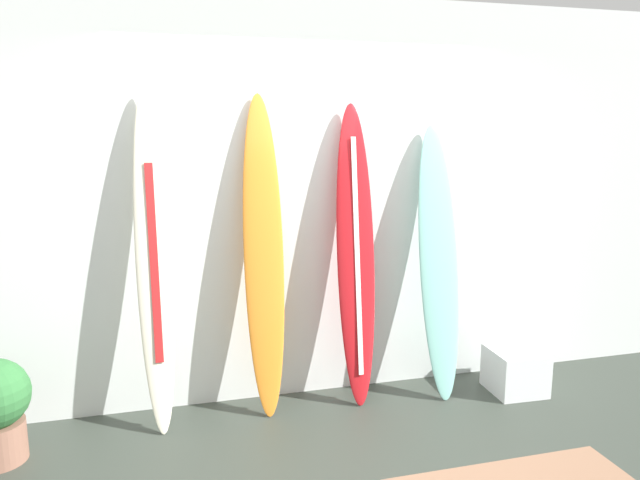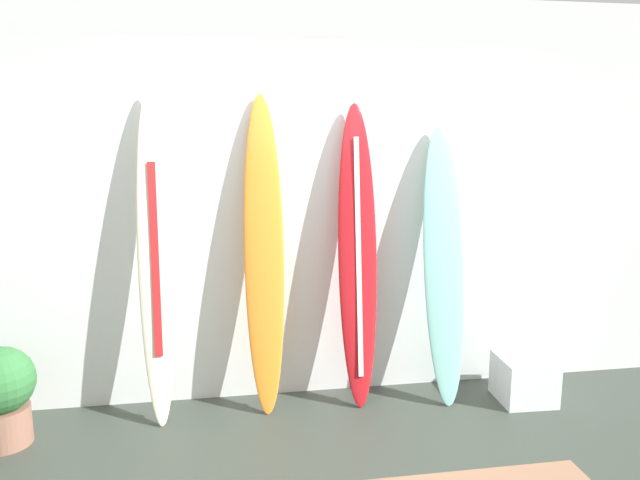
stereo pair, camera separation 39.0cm
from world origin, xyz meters
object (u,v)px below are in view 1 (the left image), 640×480
Objects in this scene: surfboard_sunset at (264,260)px; surfboard_seafoam at (439,265)px; surfboard_crimson at (356,258)px; surfboard_ivory at (154,266)px; display_block_left at (515,371)px.

surfboard_sunset is 1.26m from surfboard_seafoam.
surfboard_sunset reaches higher than surfboard_crimson.
surfboard_sunset is 0.64m from surfboard_crimson.
surfboard_ivory reaches higher than surfboard_sunset.
surfboard_seafoam is 5.07× the size of display_block_left.
surfboard_seafoam is (1.95, -0.01, -0.11)m from surfboard_ivory.
surfboard_crimson is 1.07× the size of surfboard_seafoam.
surfboard_ivory is 5.67× the size of display_block_left.
display_block_left is (2.53, -0.17, -0.91)m from surfboard_ivory.
surfboard_crimson is at bearing 1.07° from surfboard_ivory.
surfboard_ivory reaches higher than surfboard_seafoam.
surfboard_sunset is at bearing 3.20° from surfboard_ivory.
surfboard_sunset is at bearing 177.63° from surfboard_seafoam.
display_block_left is at bearing -9.41° from surfboard_crimson.
surfboard_sunset is at bearing 178.72° from surfboard_crimson.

